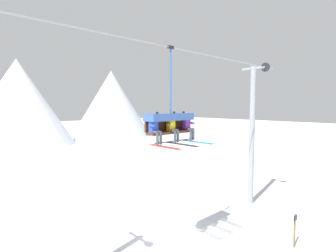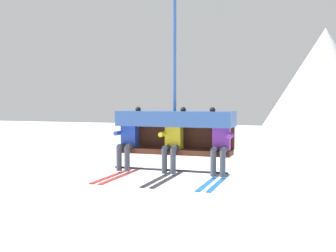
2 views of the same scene
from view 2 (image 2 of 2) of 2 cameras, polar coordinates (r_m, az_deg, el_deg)
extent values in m
cone|color=white|center=(47.98, 20.40, 3.97)|extent=(17.40, 17.40, 14.12)
cube|color=#512819|center=(8.40, 0.88, -3.44)|extent=(2.30, 0.48, 0.10)
cube|color=#512819|center=(8.64, 1.45, -1.42)|extent=(2.30, 0.08, 0.45)
cube|color=#335699|center=(8.41, 1.01, 1.01)|extent=(2.34, 0.68, 0.30)
cylinder|color=black|center=(8.15, 0.18, -6.00)|extent=(2.30, 0.04, 0.04)
cylinder|color=#335699|center=(8.42, 0.89, 11.15)|extent=(0.07, 0.07, 2.67)
cube|color=#2847B7|center=(8.70, -5.19, -1.17)|extent=(0.32, 0.22, 0.52)
sphere|color=silver|center=(8.67, -5.20, 1.20)|extent=(0.22, 0.22, 0.22)
ellipsoid|color=black|center=(8.58, -5.47, 1.17)|extent=(0.17, 0.04, 0.08)
cylinder|color=#3D424C|center=(8.60, -6.17, -2.70)|extent=(0.11, 0.34, 0.11)
cylinder|color=#3D424C|center=(8.53, -5.10, -2.75)|extent=(0.11, 0.34, 0.11)
cylinder|color=#3D424C|center=(8.48, -6.65, -4.43)|extent=(0.11, 0.11, 0.48)
cylinder|color=#3D424C|center=(8.40, -5.56, -4.49)|extent=(0.11, 0.11, 0.48)
cube|color=#B22823|center=(8.26, -7.53, -6.68)|extent=(0.09, 1.70, 0.02)
cube|color=#B22823|center=(8.18, -6.41, -6.77)|extent=(0.09, 1.70, 0.02)
cylinder|color=#2847B7|center=(8.64, -6.73, -0.94)|extent=(0.09, 0.30, 0.09)
cylinder|color=#2847B7|center=(8.60, -4.06, 1.12)|extent=(0.09, 0.09, 0.30)
sphere|color=black|center=(8.60, -4.07, 2.25)|extent=(0.11, 0.11, 0.11)
cube|color=yellow|center=(8.35, 0.84, -1.35)|extent=(0.32, 0.22, 0.52)
sphere|color=silver|center=(8.33, 0.84, 1.12)|extent=(0.22, 0.22, 0.22)
ellipsoid|color=black|center=(8.24, 0.62, 1.09)|extent=(0.16, 0.04, 0.08)
cylinder|color=#3D424C|center=(8.24, -0.11, -2.95)|extent=(0.11, 0.34, 0.11)
cylinder|color=#3D424C|center=(8.19, 1.06, -2.99)|extent=(0.11, 0.34, 0.11)
cylinder|color=#3D424C|center=(8.11, -0.50, -4.76)|extent=(0.11, 0.11, 0.48)
cylinder|color=#3D424C|center=(8.06, 0.69, -4.82)|extent=(0.11, 0.11, 0.48)
cube|color=#232328|center=(7.89, -1.22, -7.14)|extent=(0.09, 1.70, 0.02)
cube|color=#232328|center=(7.83, 0.00, -7.22)|extent=(0.09, 1.70, 0.02)
cylinder|color=yellow|center=(8.27, -0.71, -1.12)|extent=(0.09, 0.30, 0.09)
cylinder|color=yellow|center=(8.28, 2.07, 1.04)|extent=(0.09, 0.09, 0.30)
sphere|color=black|center=(8.27, 2.08, 2.21)|extent=(0.11, 0.11, 0.11)
cube|color=purple|center=(8.11, 7.30, -1.52)|extent=(0.32, 0.22, 0.52)
sphere|color=silver|center=(8.09, 7.32, 1.02)|extent=(0.22, 0.22, 0.22)
ellipsoid|color=black|center=(7.99, 7.18, 0.99)|extent=(0.17, 0.04, 0.08)
cylinder|color=#3D424C|center=(7.99, 6.43, -3.18)|extent=(0.11, 0.34, 0.11)
cylinder|color=#3D424C|center=(7.95, 7.67, -3.22)|extent=(0.11, 0.34, 0.11)
cylinder|color=#3D424C|center=(7.85, 6.15, -5.06)|extent=(0.11, 0.11, 0.48)
cylinder|color=#3D424C|center=(7.82, 7.41, -5.10)|extent=(0.11, 0.11, 0.48)
cube|color=#1E6BB2|center=(7.62, 5.64, -7.53)|extent=(0.09, 1.70, 0.02)
cube|color=#1E6BB2|center=(7.58, 6.95, -7.60)|extent=(0.09, 1.70, 0.02)
cylinder|color=purple|center=(8.13, 6.03, 0.97)|extent=(0.09, 0.09, 0.30)
sphere|color=black|center=(8.12, 6.04, 2.17)|extent=(0.11, 0.11, 0.11)
cylinder|color=purple|center=(7.93, 8.41, -1.35)|extent=(0.09, 0.30, 0.09)
camera|label=1|loc=(10.18, -71.33, 1.82)|focal=28.00mm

